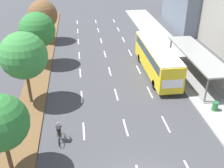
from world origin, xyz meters
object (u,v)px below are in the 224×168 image
bus (157,57)px  median_tree_third (37,30)px  bus_shelter (199,63)px  trash_bin (215,106)px  median_tree_nearest (0,123)px  median_tree_second (24,56)px  median_tree_fourth (43,15)px  cyclist (59,133)px

bus → median_tree_third: 14.24m
bus_shelter → trash_bin: size_ratio=13.32×
median_tree_nearest → bus_shelter: bearing=32.3°
median_tree_second → median_tree_fourth: size_ratio=1.13×
median_tree_nearest → trash_bin: 17.98m
median_tree_nearest → cyclist: bearing=40.7°
bus → median_tree_fourth: size_ratio=1.85×
bus_shelter → cyclist: size_ratio=6.22×
median_tree_third → median_tree_second: bearing=-91.0°
bus → median_tree_second: (-13.58, -4.54, 2.80)m
cyclist → bus_shelter: bearing=30.3°
bus_shelter → trash_bin: bearing=-99.4°
bus → trash_bin: bus is taller
bus_shelter → bus: size_ratio=1.00×
bus_shelter → trash_bin: 6.76m
cyclist → bus: bearing=44.5°
median_tree_second → bus: bearing=18.5°
median_tree_nearest → trash_bin: size_ratio=6.76×
median_tree_third → trash_bin: median_tree_third is taller
median_tree_second → cyclist: bearing=-63.8°
median_tree_fourth → trash_bin: 27.15m
median_tree_nearest → median_tree_second: size_ratio=0.84×
median_tree_fourth → median_tree_nearest: bearing=-90.2°
median_tree_second → median_tree_third: median_tree_second is taller
bus_shelter → median_tree_third: size_ratio=1.75×
bus_shelter → median_tree_nearest: bearing=-147.7°
cyclist → trash_bin: bearing=9.0°
median_tree_third → bus: bearing=-16.9°
bus → trash_bin: (3.20, -8.29, -1.49)m
bus → trash_bin: 9.01m
median_tree_nearest → trash_bin: (16.96, 4.87, -3.49)m
bus_shelter → cyclist: bearing=-149.7°
cyclist → median_tree_third: 15.28m
bus → median_tree_nearest: 19.14m
bus_shelter → median_tree_fourth: 23.13m
bus_shelter → median_tree_second: 18.32m
median_tree_third → median_tree_nearest: bearing=-91.1°
bus_shelter → median_tree_fourth: (-17.93, 14.45, 2.22)m
trash_bin → bus_shelter: bearing=80.6°
bus → median_tree_third: (-13.43, 4.09, 2.40)m
bus_shelter → cyclist: (-14.93, -8.74, -1.08)m
bus_shelter → trash_bin: bus_shelter is taller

